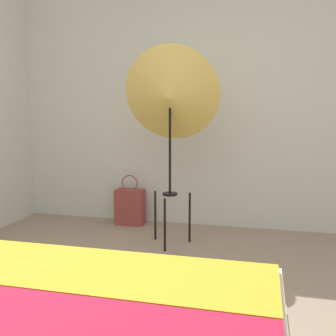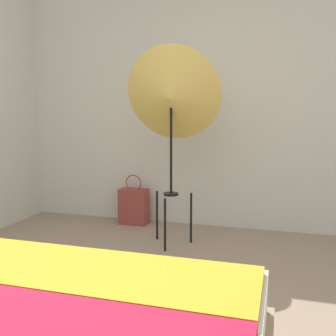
% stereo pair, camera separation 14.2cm
% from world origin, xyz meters
% --- Properties ---
extents(wall_back, '(8.00, 0.05, 2.60)m').
position_xyz_m(wall_back, '(0.00, 2.33, 1.30)').
color(wall_back, beige).
rests_on(wall_back, ground_plane).
extents(photo_umbrella, '(0.85, 0.40, 1.74)m').
position_xyz_m(photo_umbrella, '(0.05, 1.63, 1.31)').
color(photo_umbrella, black).
rests_on(photo_umbrella, ground_plane).
extents(tote_bag, '(0.30, 0.16, 0.53)m').
position_xyz_m(tote_bag, '(-0.51, 2.14, 0.19)').
color(tote_bag, brown).
rests_on(tote_bag, ground_plane).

